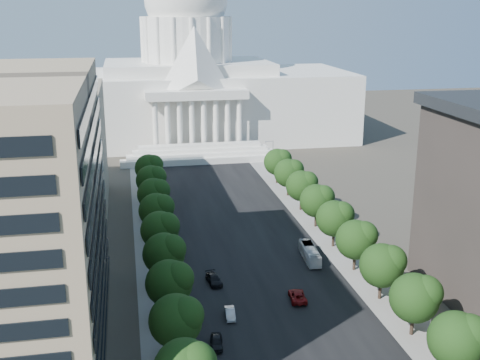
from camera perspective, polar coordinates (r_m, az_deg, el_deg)
road_asphalt at (r=140.36m, az=-0.62°, el=-4.06°), size 30.00×260.00×0.01m
sidewalk_left at (r=138.48m, az=-8.41°, el=-4.53°), size 8.00×260.00×0.02m
sidewalk_right at (r=144.74m, az=6.81°, el=-3.54°), size 8.00×260.00×0.02m
capitol at (r=227.54m, az=-4.95°, el=8.89°), size 120.00×56.00×73.00m
office_block_left_far at (r=145.72m, az=-20.31°, el=1.85°), size 38.00×52.00×30.00m
tree_l_c at (r=86.55m, az=-5.90°, el=-12.99°), size 7.79×7.60×9.97m
tree_l_d at (r=97.19m, az=-6.55°, el=-9.58°), size 7.79×7.60×9.97m
tree_l_e at (r=108.12m, az=-7.06°, el=-6.85°), size 7.79×7.60×9.97m
tree_l_f at (r=119.25m, az=-7.47°, el=-4.63°), size 7.79×7.60×9.97m
tree_l_g at (r=130.54m, az=-7.80°, el=-2.79°), size 7.79×7.60×9.97m
tree_l_h at (r=141.94m, az=-8.09°, el=-1.24°), size 7.79×7.60×9.97m
tree_l_i at (r=153.43m, az=-8.33°, el=0.07°), size 7.79×7.60×9.97m
tree_l_j at (r=165.00m, az=-8.53°, el=1.21°), size 7.79×7.60×9.97m
tree_r_b at (r=86.75m, az=20.11°, el=-13.90°), size 7.79×7.60×9.97m
tree_r_c at (r=95.88m, az=16.45°, el=-10.56°), size 7.79×7.60×9.97m
tree_r_d at (r=105.58m, az=13.51°, el=-7.78°), size 7.79×7.60×9.97m
tree_r_e at (r=115.72m, az=11.10°, el=-5.46°), size 7.79×7.60×9.97m
tree_r_f at (r=126.18m, az=9.10°, el=-3.52°), size 7.79×7.60×9.97m
tree_r_g at (r=136.90m, az=7.41°, el=-1.87°), size 7.79×7.60×9.97m
tree_r_h at (r=147.81m, az=5.98°, el=-0.46°), size 7.79×7.60×9.97m
tree_r_i at (r=158.88m, az=4.74°, el=0.75°), size 7.79×7.60×9.97m
tree_r_j at (r=170.08m, az=3.67°, el=1.81°), size 7.79×7.60×9.97m
streetlight_b at (r=96.22m, az=17.48°, el=-10.97°), size 2.61×0.44×9.00m
streetlight_c at (r=116.69m, az=11.76°, el=-5.65°), size 2.61×0.44×9.00m
streetlight_d at (r=138.65m, az=7.87°, el=-1.93°), size 2.61×0.44×9.00m
streetlight_e at (r=161.50m, az=5.07°, el=0.76°), size 2.61×0.44×9.00m
streetlight_f at (r=184.91m, az=2.97°, el=2.78°), size 2.61×0.44×9.00m
car_dark_a at (r=91.89m, az=-2.27°, el=-15.12°), size 2.48×4.84×1.58m
car_silver at (r=99.44m, az=-0.95°, el=-12.55°), size 1.85×4.47×1.44m
car_red at (r=105.19m, az=5.47°, el=-10.89°), size 3.21×5.95×1.59m
car_dark_b at (r=110.58m, az=-2.49°, el=-9.42°), size 2.88×5.64×1.57m
city_bus at (r=120.62m, az=6.64°, el=-6.92°), size 3.17×10.41×2.86m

